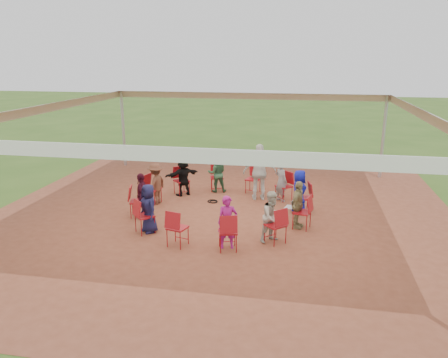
% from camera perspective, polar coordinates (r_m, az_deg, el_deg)
% --- Properties ---
extents(ground, '(80.00, 80.00, 0.00)m').
position_cam_1_polar(ground, '(12.38, -0.34, -4.70)').
color(ground, '#34541A').
rests_on(ground, ground).
extents(dirt_patch, '(13.00, 13.00, 0.00)m').
position_cam_1_polar(dirt_patch, '(12.38, -0.34, -4.67)').
color(dirt_patch, brown).
rests_on(dirt_patch, ground).
extents(tent, '(10.33, 10.33, 3.00)m').
position_cam_1_polar(tent, '(11.76, -0.36, 6.19)').
color(tent, '#B2B2B7').
rests_on(tent, ground).
extents(chair_0, '(0.54, 0.52, 0.90)m').
position_cam_1_polar(chair_0, '(11.45, 10.15, -4.30)').
color(chair_0, maroon).
rests_on(chair_0, ground).
extents(chair_1, '(0.53, 0.52, 0.90)m').
position_cam_1_polar(chair_1, '(12.59, 10.27, -2.45)').
color(chair_1, maroon).
rests_on(chair_1, ground).
extents(chair_2, '(0.61, 0.61, 0.90)m').
position_cam_1_polar(chair_2, '(13.60, 7.83, -0.96)').
color(chair_2, maroon).
rests_on(chair_2, ground).
extents(chair_3, '(0.52, 0.54, 0.90)m').
position_cam_1_polar(chair_3, '(14.26, 3.80, -0.06)').
color(chair_3, maroon).
rests_on(chair_3, ground).
extents(chair_4, '(0.52, 0.53, 0.90)m').
position_cam_1_polar(chair_4, '(14.45, -0.93, 0.19)').
color(chair_4, maroon).
rests_on(chair_4, ground).
extents(chair_5, '(0.61, 0.61, 0.90)m').
position_cam_1_polar(chair_5, '(14.14, -5.57, -0.24)').
color(chair_5, maroon).
rests_on(chair_5, ground).
extents(chair_6, '(0.54, 0.52, 0.90)m').
position_cam_1_polar(chair_6, '(13.38, -9.29, -1.31)').
color(chair_6, maroon).
rests_on(chair_6, ground).
extents(chair_7, '(0.53, 0.52, 0.90)m').
position_cam_1_polar(chair_7, '(12.31, -11.20, -2.91)').
color(chair_7, maroon).
rests_on(chair_7, ground).
extents(chair_8, '(0.61, 0.61, 0.90)m').
position_cam_1_polar(chair_8, '(11.19, -10.32, -4.79)').
color(chair_8, maroon).
rests_on(chair_8, ground).
extents(chair_9, '(0.52, 0.54, 0.90)m').
position_cam_1_polar(chair_9, '(10.33, -6.10, -6.38)').
color(chair_9, maroon).
rests_on(chair_9, ground).
extents(chair_10, '(0.52, 0.53, 0.90)m').
position_cam_1_polar(chair_10, '(10.06, 0.51, -6.91)').
color(chair_10, maroon).
rests_on(chair_10, ground).
extents(chair_11, '(0.61, 0.61, 0.90)m').
position_cam_1_polar(chair_11, '(10.50, 6.74, -6.04)').
color(chair_11, maroon).
rests_on(chair_11, ground).
extents(person_seated_0, '(0.56, 0.81, 1.26)m').
position_cam_1_polar(person_seated_0, '(11.42, 9.62, -3.34)').
color(person_seated_0, '#8F875A').
rests_on(person_seated_0, ground).
extents(person_seated_1, '(0.49, 0.68, 1.26)m').
position_cam_1_polar(person_seated_1, '(12.50, 9.78, -1.66)').
color(person_seated_1, '#0E16A0').
rests_on(person_seated_1, ground).
extents(person_seated_2, '(0.54, 0.54, 1.26)m').
position_cam_1_polar(person_seated_2, '(13.47, 7.47, -0.30)').
color(person_seated_2, gray).
rests_on(person_seated_2, ground).
extents(person_seated_3, '(0.68, 0.50, 1.26)m').
position_cam_1_polar(person_seated_3, '(14.28, -0.91, 0.77)').
color(person_seated_3, '#2B5437').
rests_on(person_seated_3, ground).
extents(person_seated_4, '(1.14, 1.13, 1.26)m').
position_cam_1_polar(person_seated_4, '(13.99, -5.35, 0.38)').
color(person_seated_4, black).
rests_on(person_seated_4, ground).
extents(person_seated_5, '(0.60, 0.89, 1.26)m').
position_cam_1_polar(person_seated_5, '(13.26, -8.90, -0.61)').
color(person_seated_5, brown).
rests_on(person_seated_5, ground).
extents(person_seated_6, '(0.55, 0.81, 1.26)m').
position_cam_1_polar(person_seated_6, '(12.24, -10.69, -2.08)').
color(person_seated_6, '#400E20').
rests_on(person_seated_6, ground).
extents(person_seated_7, '(0.68, 0.68, 1.26)m').
position_cam_1_polar(person_seated_7, '(11.17, -9.81, -3.79)').
color(person_seated_7, '#17183E').
rests_on(person_seated_7, ground).
extents(person_seated_8, '(0.52, 0.41, 1.26)m').
position_cam_1_polar(person_seated_8, '(10.10, 0.46, -5.68)').
color(person_seated_8, '#95156E').
rests_on(person_seated_8, ground).
extents(person_seated_9, '(0.68, 0.68, 1.26)m').
position_cam_1_polar(person_seated_9, '(10.51, 6.34, -4.91)').
color(person_seated_9, '#B3B09F').
rests_on(person_seated_9, ground).
extents(standing_person, '(1.11, 0.71, 1.75)m').
position_cam_1_polar(standing_person, '(13.48, 4.70, 0.90)').
color(standing_person, silver).
rests_on(standing_person, ground).
extents(cable_coil, '(0.38, 0.38, 0.03)m').
position_cam_1_polar(cable_coil, '(13.43, -1.46, -2.95)').
color(cable_coil, black).
rests_on(cable_coil, ground).
extents(laptop, '(0.32, 0.36, 0.21)m').
position_cam_1_polar(laptop, '(11.47, 8.83, -3.41)').
color(laptop, '#B7B7BC').
rests_on(laptop, ground).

